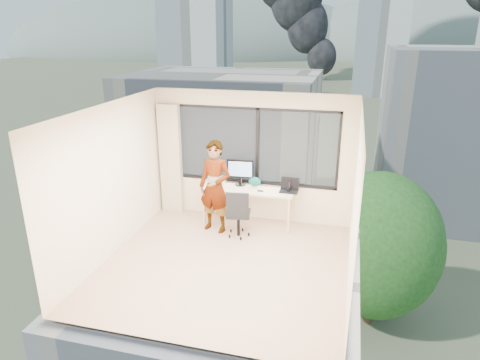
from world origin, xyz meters
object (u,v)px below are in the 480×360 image
(desk, at_px, (248,206))
(laptop, at_px, (289,186))
(chair, at_px, (238,212))
(game_console, at_px, (218,179))
(person, at_px, (215,187))
(monitor, at_px, (240,172))
(handbag, at_px, (255,181))

(desk, distance_m, laptop, 0.94)
(chair, height_order, game_console, chair)
(person, relative_size, game_console, 5.21)
(desk, height_order, monitor, monitor)
(game_console, bearing_deg, monitor, -4.05)
(monitor, relative_size, handbag, 2.20)
(game_console, relative_size, handbag, 1.43)
(desk, distance_m, game_console, 0.86)
(person, distance_m, laptop, 1.42)
(person, height_order, monitor, person)
(person, bearing_deg, handbag, 56.39)
(person, distance_m, monitor, 0.70)
(person, relative_size, laptop, 4.76)
(handbag, bearing_deg, laptop, -4.06)
(desk, bearing_deg, handbag, 60.79)
(person, bearing_deg, game_console, 115.81)
(laptop, xyz_separation_m, handbag, (-0.71, 0.15, -0.02))
(game_console, height_order, laptop, laptop)
(chair, height_order, person, person)
(monitor, bearing_deg, chair, -81.68)
(chair, height_order, laptop, laptop)
(desk, relative_size, person, 1.01)
(monitor, distance_m, game_console, 0.56)
(chair, xyz_separation_m, laptop, (0.85, 0.60, 0.38))
(game_console, xyz_separation_m, handbag, (0.80, -0.08, 0.05))
(handbag, bearing_deg, monitor, -169.11)
(person, bearing_deg, desk, 52.15)
(person, bearing_deg, monitor, 72.68)
(chair, distance_m, monitor, 0.92)
(chair, bearing_deg, person, 155.65)
(desk, xyz_separation_m, laptop, (0.80, 0.01, 0.49))
(monitor, bearing_deg, handbag, -0.51)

